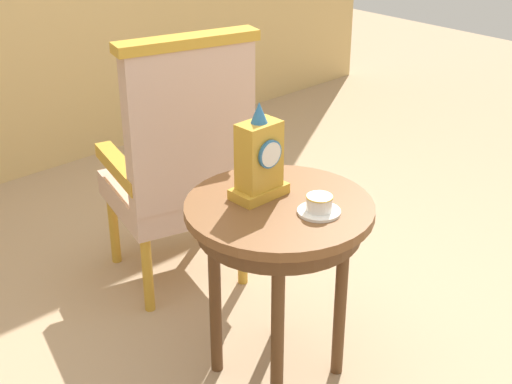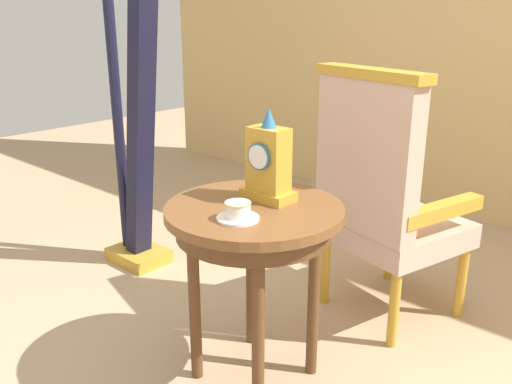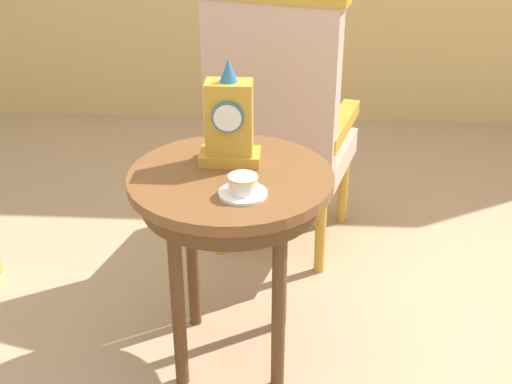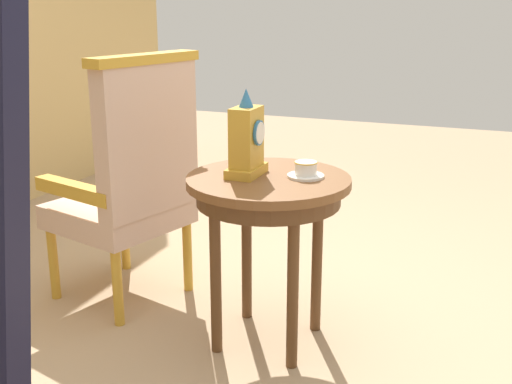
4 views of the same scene
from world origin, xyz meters
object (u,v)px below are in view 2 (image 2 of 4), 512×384
object	(u,v)px
teacup_left	(238,212)
armchair	(383,195)
harp	(134,144)
side_table	(254,229)
mantel_clock	(268,164)

from	to	relation	value
teacup_left	armchair	size ratio (longest dim) A/B	0.12
armchair	harp	size ratio (longest dim) A/B	0.67
side_table	armchair	xyz separation A→B (m)	(0.13, 0.70, -0.02)
side_table	mantel_clock	bearing A→B (deg)	96.47
armchair	harp	bearing A→B (deg)	-163.39
mantel_clock	harp	bearing A→B (deg)	168.20
mantel_clock	harp	distance (m)	1.16
teacup_left	armchair	world-z (taller)	armchair
harp	side_table	bearing A→B (deg)	-15.80
side_table	mantel_clock	distance (m)	0.24
armchair	harp	world-z (taller)	harp
mantel_clock	harp	world-z (taller)	harp
side_table	mantel_clock	world-z (taller)	mantel_clock
side_table	harp	bearing A→B (deg)	164.20
side_table	harp	distance (m)	1.18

